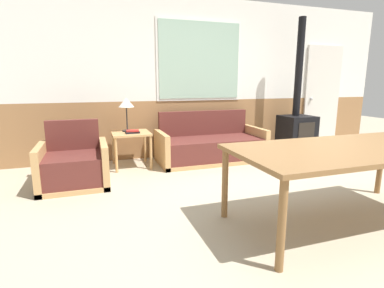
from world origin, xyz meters
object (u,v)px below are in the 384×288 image
(couch, at_px, (210,146))
(dining_table, at_px, (348,153))
(wood_stove, at_px, (297,123))
(table_lamp, at_px, (126,104))
(armchair, at_px, (74,166))
(side_table, at_px, (131,138))

(couch, relative_size, dining_table, 0.82)
(wood_stove, bearing_deg, couch, -179.04)
(dining_table, height_order, wood_stove, wood_stove)
(dining_table, bearing_deg, table_lamp, 122.05)
(couch, bearing_deg, wood_stove, 0.96)
(couch, bearing_deg, armchair, -164.94)
(wood_stove, bearing_deg, armchair, -171.17)
(side_table, bearing_deg, couch, -3.24)
(armchair, height_order, dining_table, armchair)
(dining_table, bearing_deg, side_table, 122.42)
(dining_table, distance_m, wood_stove, 2.86)
(side_table, bearing_deg, table_lamp, 111.48)
(couch, height_order, dining_table, couch)
(armchair, xyz_separation_m, table_lamp, (0.77, 0.74, 0.71))
(couch, xyz_separation_m, dining_table, (0.33, -2.47, 0.42))
(table_lamp, bearing_deg, armchair, -136.26)
(side_table, bearing_deg, dining_table, -57.58)
(side_table, height_order, dining_table, dining_table)
(table_lamp, height_order, dining_table, table_lamp)
(couch, relative_size, table_lamp, 3.36)
(side_table, height_order, table_lamp, table_lamp)
(couch, height_order, armchair, couch)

